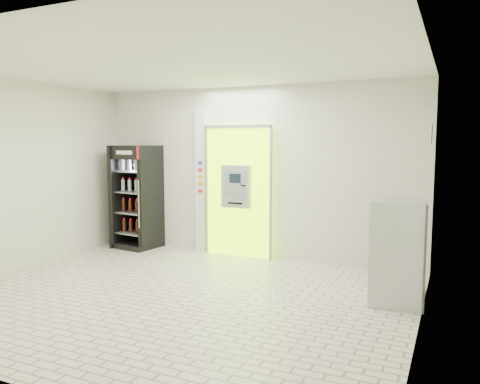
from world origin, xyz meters
The scene contains 7 objects.
ground centered at (0.00, 0.00, 0.00)m, with size 6.00×6.00×0.00m, color beige.
room_shell centered at (0.00, 0.00, 1.84)m, with size 6.00×6.00×6.00m.
atm_assembly centered at (-0.20, 2.41, 1.17)m, with size 1.30×0.24×2.33m.
pillar centered at (-0.98, 2.45, 1.30)m, with size 0.22×0.11×2.60m.
beverage_cooler centered at (-2.25, 2.17, 0.94)m, with size 0.83×0.77×1.97m.
steel_cabinet centered at (2.66, 1.13, 0.65)m, with size 0.73×1.03×1.30m.
exit_sign centered at (2.99, 1.40, 2.12)m, with size 0.02×0.22×0.26m.
Camera 1 is at (3.31, -5.08, 2.01)m, focal length 35.00 mm.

